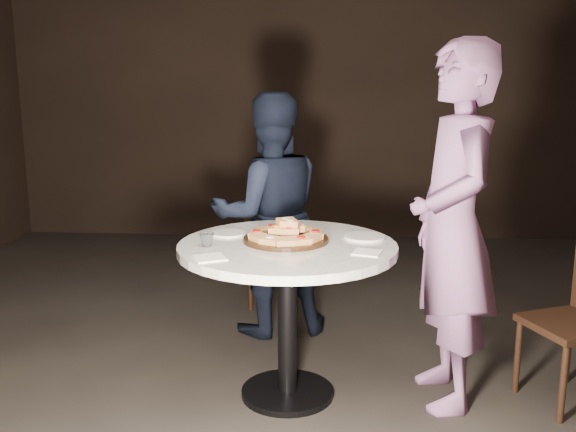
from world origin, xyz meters
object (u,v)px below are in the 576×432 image
Objects in this scene: table at (287,273)px; chair_far at (274,245)px; focaccia_pile at (287,232)px; diner_navy at (269,215)px; serving_board at (286,239)px; diner_teal at (453,227)px; water_glass at (207,240)px.

table is 1.36m from chair_far.
focaccia_pile is (-0.01, 0.05, 0.20)m from table.
diner_navy reaches higher than table.
focaccia_pile is at bearing 15.13° from serving_board.
diner_navy reaches higher than focaccia_pile.
focaccia_pile is 1.36m from chair_far.
diner_navy is at bearing -137.78° from diner_teal.
table reaches higher than chair_far.
table is 19.44× the size of water_glass.
serving_board reaches higher than chair_far.
diner_teal is at bearing -1.41° from serving_board.
serving_board is at bearing 84.51° from diner_navy.
diner_navy is (-0.17, 0.90, 0.11)m from table.
chair_far is at bearing 81.29° from water_glass.
diner_navy reaches higher than serving_board.
table is 3.16× the size of serving_board.
chair_far is at bearing 97.39° from serving_board.
serving_board is 0.28× the size of diner_navy.
diner_teal reaches higher than water_glass.
water_glass is 1.48m from chair_far.
water_glass is at bearing -91.72° from diner_teal.
focaccia_pile reaches higher than water_glass.
diner_teal is (1.21, 0.10, 0.06)m from water_glass.
serving_board reaches higher than table.
diner_teal is (0.83, -0.02, 0.08)m from serving_board.
focaccia_pile is at bearing 98.36° from table.
water_glass is 0.09× the size of chair_far.
focaccia_pile is 0.21× the size of diner_teal.
table is at bearing 84.62° from diner_navy.
table is 3.57× the size of focaccia_pile.
chair_far is 0.44× the size of diner_teal.
diner_teal is at bearing 1.66° from table.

